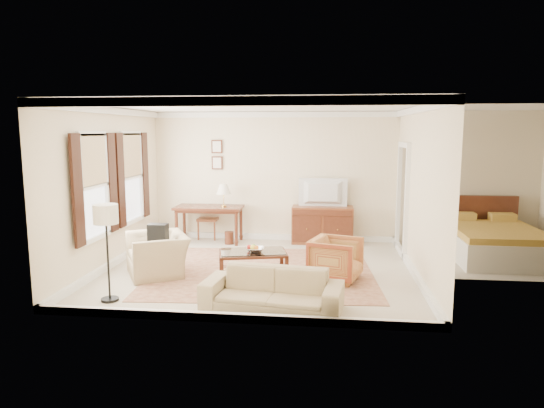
% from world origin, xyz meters
% --- Properties ---
extents(room_shell, '(5.51, 5.01, 2.91)m').
position_xyz_m(room_shell, '(0.00, 0.00, 2.47)').
color(room_shell, beige).
rests_on(room_shell, ground).
extents(annex_bedroom, '(3.00, 2.70, 2.90)m').
position_xyz_m(annex_bedroom, '(4.49, 1.15, 0.34)').
color(annex_bedroom, beige).
rests_on(annex_bedroom, ground).
extents(window_front, '(0.12, 1.56, 1.80)m').
position_xyz_m(window_front, '(-2.70, -0.70, 1.55)').
color(window_front, '#CCB284').
rests_on(window_front, room_shell).
extents(window_rear, '(0.12, 1.56, 1.80)m').
position_xyz_m(window_rear, '(-2.70, 0.90, 1.55)').
color(window_rear, '#CCB284').
rests_on(window_rear, room_shell).
extents(doorway, '(0.10, 1.12, 2.25)m').
position_xyz_m(doorway, '(2.71, 1.50, 1.08)').
color(doorway, white).
rests_on(doorway, room_shell).
extents(rug, '(4.09, 3.57, 0.01)m').
position_xyz_m(rug, '(0.07, -0.14, 0.01)').
color(rug, brown).
rests_on(rug, room_shell).
extents(writing_desk, '(1.49, 0.74, 0.81)m').
position_xyz_m(writing_desk, '(-1.41, 2.03, 0.71)').
color(writing_desk, '#522617').
rests_on(writing_desk, room_shell).
extents(desk_chair, '(0.53, 0.53, 1.05)m').
position_xyz_m(desk_chair, '(-1.52, 2.38, 0.53)').
color(desk_chair, brown).
rests_on(desk_chair, room_shell).
extents(desk_lamp, '(0.32, 0.32, 0.50)m').
position_xyz_m(desk_lamp, '(-1.07, 2.03, 1.06)').
color(desk_lamp, silver).
rests_on(desk_lamp, writing_desk).
extents(framed_prints, '(0.25, 0.04, 0.68)m').
position_xyz_m(framed_prints, '(-1.31, 2.47, 1.94)').
color(framed_prints, '#522617').
rests_on(framed_prints, room_shell).
extents(sideboard, '(1.34, 0.51, 0.82)m').
position_xyz_m(sideboard, '(1.11, 2.21, 0.41)').
color(sideboard, brown).
rests_on(sideboard, room_shell).
extents(tv, '(1.02, 0.59, 0.13)m').
position_xyz_m(tv, '(1.11, 2.19, 1.33)').
color(tv, black).
rests_on(tv, sideboard).
extents(coffee_table, '(1.24, 0.90, 0.48)m').
position_xyz_m(coffee_table, '(-0.03, -0.55, 0.36)').
color(coffee_table, '#522617').
rests_on(coffee_table, room_shell).
extents(fruit_bowl, '(0.42, 0.42, 0.10)m').
position_xyz_m(fruit_bowl, '(0.03, -0.61, 0.53)').
color(fruit_bowl, silver).
rests_on(fruit_bowl, coffee_table).
extents(book_a, '(0.25, 0.19, 0.38)m').
position_xyz_m(book_a, '(-0.25, -0.53, 0.18)').
color(book_a, brown).
rests_on(book_a, coffee_table).
extents(book_b, '(0.28, 0.04, 0.38)m').
position_xyz_m(book_b, '(0.19, -0.48, 0.18)').
color(book_b, brown).
rests_on(book_b, coffee_table).
extents(striped_armchair, '(0.92, 0.95, 0.79)m').
position_xyz_m(striped_armchair, '(1.36, -0.50, 0.40)').
color(striped_armchair, '#923A1F').
rests_on(striped_armchair, room_shell).
extents(club_armchair, '(1.15, 1.30, 0.95)m').
position_xyz_m(club_armchair, '(-1.70, -0.51, 0.48)').
color(club_armchair, tan).
rests_on(club_armchair, room_shell).
extents(backpack, '(0.33, 0.38, 0.40)m').
position_xyz_m(backpack, '(-1.69, -0.48, 0.72)').
color(backpack, black).
rests_on(backpack, club_armchair).
extents(sofa, '(1.99, 0.82, 0.76)m').
position_xyz_m(sofa, '(0.46, -1.95, 0.38)').
color(sofa, tan).
rests_on(sofa, room_shell).
extents(floor_lamp, '(0.35, 0.35, 1.43)m').
position_xyz_m(floor_lamp, '(-1.95, -1.88, 1.19)').
color(floor_lamp, black).
rests_on(floor_lamp, room_shell).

